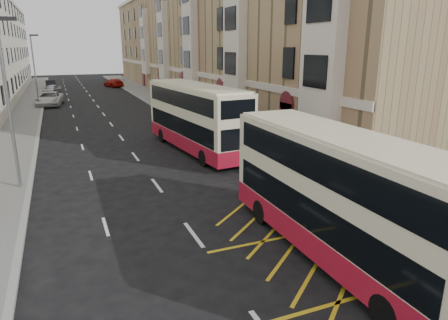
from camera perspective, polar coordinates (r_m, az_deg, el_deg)
name	(u,v)px	position (r m, az deg, el deg)	size (l,w,h in m)	color
ground	(237,293)	(12.16, 1.88, -18.42)	(200.00, 200.00, 0.00)	black
pavement_right	(188,115)	(41.53, -5.12, 6.48)	(4.00, 120.00, 0.15)	#61605C
pavement_left	(22,126)	(39.85, -26.95, 4.41)	(3.00, 120.00, 0.15)	#61605C
kerb_right	(169,116)	(40.99, -7.80, 6.27)	(0.25, 120.00, 0.15)	gray
kerb_left	(40,124)	(39.75, -24.80, 4.64)	(0.25, 120.00, 0.15)	gray
road_markings	(94,101)	(54.72, -18.06, 7.97)	(10.00, 110.00, 0.01)	silver
terrace_right	(201,41)	(57.74, -3.30, 16.57)	(10.75, 79.00, 15.25)	#A18A5D
guard_railing	(308,179)	(19.13, 11.96, -2.70)	(0.06, 6.56, 1.01)	#A92616
street_lamp_near	(8,96)	(21.35, -28.45, 8.07)	(0.93, 0.18, 8.00)	slate
street_lamp_far	(35,67)	(51.22, -25.44, 11.96)	(0.93, 0.18, 8.00)	slate
double_decker_front	(341,197)	(13.47, 16.33, -5.16)	(2.51, 10.65, 4.24)	beige
double_decker_rear	(196,118)	(26.81, -4.03, 6.04)	(3.71, 11.36, 4.45)	beige
pedestrian_mid	(439,211)	(16.78, 28.37, -6.46)	(0.84, 0.66, 1.73)	black
pedestrian_far	(358,189)	(17.65, 18.60, -4.01)	(1.10, 0.46, 1.88)	black
white_van	(50,99)	(52.52, -23.65, 8.02)	(2.72, 5.91, 1.64)	silver
car_silver	(52,89)	(65.70, -23.38, 9.27)	(1.62, 4.04, 1.37)	#B6B9BF
car_dark	(51,85)	(73.78, -23.52, 9.86)	(1.48, 4.26, 1.40)	black
car_red	(114,83)	(73.39, -15.48, 10.58)	(2.02, 4.96, 1.44)	#A41009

